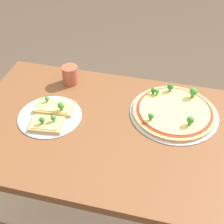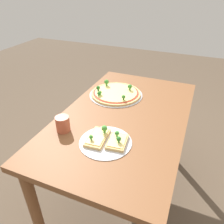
% 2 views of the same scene
% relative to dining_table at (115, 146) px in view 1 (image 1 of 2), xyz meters
% --- Properties ---
extents(ground_plane, '(8.00, 8.00, 0.00)m').
position_rel_dining_table_xyz_m(ground_plane, '(0.00, 0.00, -0.65)').
color(ground_plane, brown).
extents(dining_table, '(1.25, 0.74, 0.76)m').
position_rel_dining_table_xyz_m(dining_table, '(0.00, 0.00, 0.00)').
color(dining_table, brown).
rests_on(dining_table, ground_plane).
extents(pizza_tray_whole, '(0.38, 0.38, 0.07)m').
position_rel_dining_table_xyz_m(pizza_tray_whole, '(0.23, 0.15, 0.12)').
color(pizza_tray_whole, '#B7B7BC').
rests_on(pizza_tray_whole, dining_table).
extents(pizza_tray_slice, '(0.27, 0.27, 0.07)m').
position_rel_dining_table_xyz_m(pizza_tray_slice, '(-0.28, -0.00, 0.12)').
color(pizza_tray_slice, '#B7B7BC').
rests_on(pizza_tray_slice, dining_table).
extents(drinking_cup, '(0.08, 0.08, 0.09)m').
position_rel_dining_table_xyz_m(drinking_cup, '(-0.28, 0.26, 0.15)').
color(drinking_cup, '#AD5138').
rests_on(drinking_cup, dining_table).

